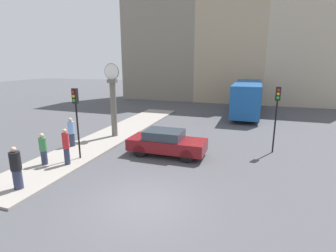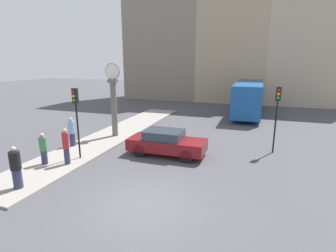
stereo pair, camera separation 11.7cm
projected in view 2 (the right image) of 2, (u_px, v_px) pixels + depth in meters
ground_plane at (142, 203)px, 9.69m from camera, size 120.00×120.00×0.00m
sidewalk_corner at (115, 134)px, 18.77m from camera, size 2.93×19.85×0.11m
building_row at (225, 31)px, 32.99m from camera, size 28.16×5.00×19.96m
sedan_car at (166, 142)px, 14.51m from camera, size 4.27×1.73×1.42m
bus_distant at (248, 97)px, 25.36m from camera, size 2.47×9.63×3.17m
traffic_light_near at (76, 109)px, 13.35m from camera, size 0.26×0.24×3.69m
traffic_light_far at (277, 106)px, 14.43m from camera, size 0.26×0.24×3.77m
street_clock at (114, 102)px, 17.63m from camera, size 1.07×0.51×4.89m
pedestrian_red_top at (66, 146)px, 12.92m from camera, size 0.32×0.32×1.83m
pedestrian_blue_stripe at (72, 132)px, 15.77m from camera, size 0.38×0.38×1.75m
pedestrian_green_hoodie at (43, 149)px, 12.94m from camera, size 0.35×0.35×1.60m
pedestrian_black_jacket at (16, 168)px, 10.44m from camera, size 0.42×0.42×1.76m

